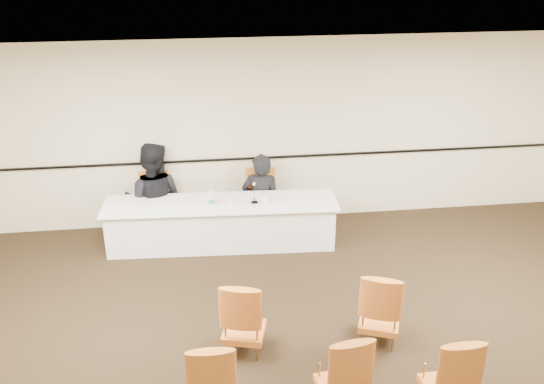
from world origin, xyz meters
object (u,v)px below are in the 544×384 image
(aud_chair_front_right, at_px, (381,306))
(panelist_second, at_px, (154,201))
(coffee_cup, at_px, (265,200))
(water_bottle, at_px, (211,198))
(drinking_glass, at_px, (231,200))
(microphone, at_px, (254,195))
(panel_table, at_px, (221,224))
(panelist_main, at_px, (261,205))
(panelist_main_chair, at_px, (261,200))
(aud_chair_back_left, at_px, (212,377))
(aud_chair_back_right, at_px, (449,371))
(aud_chair_back_mid, at_px, (343,370))
(aud_chair_front_left, at_px, (244,315))
(panelist_second_chair, at_px, (154,204))

(aud_chair_front_right, bearing_deg, panelist_second, 152.45)
(coffee_cup, bearing_deg, water_bottle, 176.05)
(drinking_glass, bearing_deg, water_bottle, -173.03)
(drinking_glass, xyz_separation_m, coffee_cup, (0.51, -0.09, 0.02))
(coffee_cup, distance_m, aud_chair_front_right, 2.69)
(microphone, bearing_deg, panel_table, 176.06)
(panelist_main, bearing_deg, panelist_main_chair, -0.00)
(microphone, distance_m, aud_chair_back_left, 3.57)
(microphone, distance_m, aud_chair_back_right, 4.03)
(drinking_glass, relative_size, aud_chair_front_right, 0.11)
(panelist_main_chair, relative_size, aud_chair_back_left, 1.00)
(panelist_main_chair, xyz_separation_m, microphone, (-0.17, -0.57, 0.37))
(aud_chair_front_right, xyz_separation_m, aud_chair_back_mid, (-0.70, -1.02, 0.00))
(microphone, height_order, drinking_glass, microphone)
(panel_table, bearing_deg, aud_chair_back_right, -57.99)
(panelist_second, distance_m, aud_chair_front_left, 3.35)
(water_bottle, height_order, aud_chair_back_right, water_bottle)
(coffee_cup, height_order, aud_chair_back_mid, aud_chair_back_mid)
(panelist_main, relative_size, aud_chair_back_mid, 1.83)
(microphone, height_order, aud_chair_back_left, microphone)
(panelist_second, height_order, aud_chair_back_left, panelist_second)
(panelist_main_chair, distance_m, aud_chair_back_right, 4.48)
(aud_chair_back_right, bearing_deg, water_bottle, 119.58)
(water_bottle, height_order, coffee_cup, water_bottle)
(panelist_second, distance_m, drinking_glass, 1.35)
(panelist_main_chair, height_order, panelist_second_chair, same)
(aud_chair_front_right, height_order, aud_chair_back_mid, same)
(water_bottle, height_order, aud_chair_front_right, water_bottle)
(panelist_second, height_order, aud_chair_front_right, panelist_second)
(drinking_glass, bearing_deg, aud_chair_back_right, -62.69)
(panel_table, distance_m, microphone, 0.71)
(panelist_main, relative_size, drinking_glass, 17.38)
(drinking_glass, height_order, aud_chair_back_left, aud_chair_back_left)
(panel_table, height_order, aud_chair_back_mid, aud_chair_back_mid)
(panel_table, xyz_separation_m, aud_chair_back_mid, (1.02, -3.60, 0.12))
(aud_chair_back_left, height_order, aud_chair_back_right, same)
(panelist_second_chair, bearing_deg, water_bottle, -33.30)
(aud_chair_back_mid, bearing_deg, aud_chair_front_left, 123.10)
(panelist_main_chair, bearing_deg, aud_chair_back_mid, -81.96)
(aud_chair_back_mid, height_order, aud_chair_back_right, same)
(panelist_main_chair, relative_size, water_bottle, 3.72)
(panelist_second_chair, bearing_deg, panelist_main_chair, 0.00)
(microphone, distance_m, aud_chair_front_right, 2.81)
(panelist_main, height_order, aud_chair_back_right, panelist_main)
(panelist_second_chair, xyz_separation_m, aud_chair_front_left, (1.15, -3.14, 0.00))
(aud_chair_back_left, bearing_deg, panelist_second, 101.10)
(panelist_second_chair, bearing_deg, aud_chair_back_left, -76.58)
(panelist_main_chair, distance_m, aud_chair_front_left, 3.10)
(panelist_second, bearing_deg, water_bottle, 154.90)
(panelist_second_chair, height_order, aud_chair_back_left, same)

